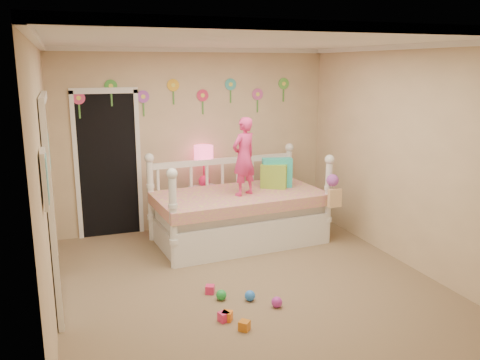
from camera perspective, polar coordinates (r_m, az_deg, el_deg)
name	(u,v)px	position (r m, az deg, el deg)	size (l,w,h in m)	color
floor	(250,285)	(5.60, 1.15, -11.92)	(4.00, 4.50, 0.01)	#7F684C
ceiling	(251,40)	(5.09, 1.29, 15.69)	(4.00, 4.50, 0.01)	white
back_wall	(195,140)	(7.30, -5.17, 4.60)	(4.00, 0.01, 2.60)	tan
left_wall	(46,185)	(4.86, -21.36, -0.53)	(0.01, 4.50, 2.60)	tan
right_wall	(409,158)	(6.19, 18.79, 2.43)	(0.01, 4.50, 2.60)	tan
crown_molding	(251,44)	(5.08, 1.29, 15.35)	(4.00, 4.50, 0.06)	white
daybed	(239,198)	(6.72, -0.15, -2.03)	(2.28, 1.22, 1.23)	white
pillow_turquoise	(277,173)	(6.99, 4.26, 0.84)	(0.41, 0.14, 0.41)	#24B5B1
pillow_lime	(274,176)	(6.92, 3.88, 0.41)	(0.35, 0.13, 0.34)	#8DBE3A
child	(244,157)	(6.48, 0.45, 2.70)	(0.37, 0.25, 1.03)	#E9357E
nightstand	(205,207)	(7.36, -4.08, -3.15)	(0.38, 0.29, 0.64)	white
table_lamp	(204,160)	(7.19, -4.17, 2.36)	(0.27, 0.27, 0.60)	#DC1D56
closet_doorway	(108,164)	(7.12, -14.87, 1.83)	(0.90, 0.04, 2.07)	black
flower_decals	(188,96)	(7.20, -5.96, 9.59)	(3.40, 0.02, 0.50)	#B2668C
mirror_closet	(53,203)	(5.21, -20.65, -2.44)	(0.07, 1.30, 2.10)	white
wall_picture	(45,179)	(3.93, -21.44, 0.15)	(0.05, 0.34, 0.42)	white
hanging_bag	(333,192)	(6.60, 10.59, -1.34)	(0.20, 0.16, 0.36)	beige
toy_scatter	(243,307)	(5.02, 0.31, -14.36)	(0.80, 1.30, 0.11)	#996666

